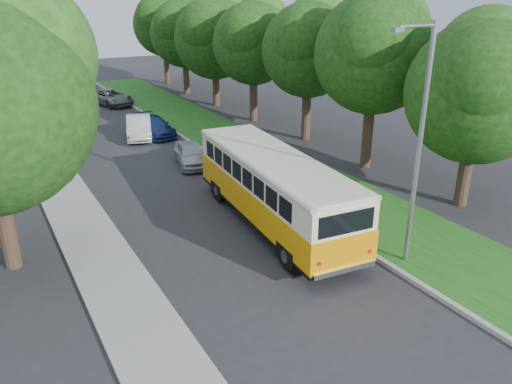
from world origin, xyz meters
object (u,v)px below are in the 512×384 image
lamppost_near (418,142)px  lamppost_far (34,85)px  car_grey (111,97)px  car_silver (191,154)px  car_blue (154,126)px  car_white (139,127)px  vintage_bus (274,191)px

lamppost_near → lamppost_far: bearing=115.7°
lamppost_far → car_grey: (7.05, 12.52, -3.47)m
car_silver → car_blue: (0.27, 6.75, -0.01)m
car_blue → car_grey: (0.07, 10.80, 0.03)m
lamppost_near → car_white: size_ratio=1.88×
car_blue → lamppost_far: bearing=-170.0°
car_silver → car_grey: (0.35, 17.55, 0.03)m
vintage_bus → car_silver: 8.68m
car_blue → car_grey: 10.80m
vintage_bus → car_white: size_ratio=2.35×
car_silver → car_white: (-0.75, 6.66, 0.09)m
lamppost_near → car_silver: 14.15m
lamppost_far → car_white: 7.05m
lamppost_near → car_blue: (-1.93, 20.22, -3.76)m
lamppost_far → car_blue: 7.99m
car_blue → car_grey: size_ratio=0.91×
lamppost_far → car_silver: size_ratio=2.08×
lamppost_near → vintage_bus: lamppost_near is taller
lamppost_near → car_silver: size_ratio=2.22×
car_blue → lamppost_near: bearing=-88.4°
lamppost_far → vintage_bus: (6.61, -13.67, -2.63)m
car_grey → car_white: bearing=-110.0°
car_white → car_grey: 10.95m
lamppost_far → vintage_bus: 15.41m
lamppost_near → vintage_bus: bearing=115.4°
lamppost_far → vintage_bus: size_ratio=0.75×
vintage_bus → car_silver: bearing=94.5°
car_silver → car_grey: bearing=101.4°
vintage_bus → car_white: 15.33m
lamppost_near → lamppost_far: (-8.91, 18.50, -0.25)m
car_silver → vintage_bus: bearing=-78.1°
lamppost_near → car_grey: lamppost_near is taller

